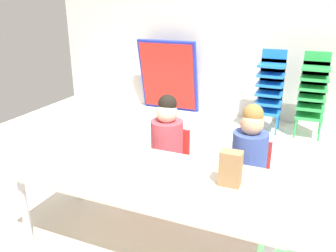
# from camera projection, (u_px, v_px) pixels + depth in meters

# --- Properties ---
(ground_plane) EXTENTS (6.08, 5.16, 0.02)m
(ground_plane) POSITION_uv_depth(u_px,v_px,m) (181.00, 205.00, 2.91)
(ground_plane) COLOR silver
(back_wall) EXTENTS (6.08, 0.10, 2.42)m
(back_wall) POSITION_uv_depth(u_px,v_px,m) (250.00, 32.00, 4.72)
(back_wall) COLOR beige
(back_wall) RESTS_ON ground_plane
(craft_table) EXTENTS (1.78, 0.74, 0.55)m
(craft_table) POSITION_uv_depth(u_px,v_px,m) (150.00, 180.00, 2.26)
(craft_table) COLOR beige
(craft_table) RESTS_ON ground_plane
(seated_child_near_camera) EXTENTS (0.33, 0.33, 0.92)m
(seated_child_near_camera) POSITION_uv_depth(u_px,v_px,m) (167.00, 139.00, 2.81)
(seated_child_near_camera) COLOR red
(seated_child_near_camera) RESTS_ON ground_plane
(seated_child_middle_seat) EXTENTS (0.33, 0.33, 0.92)m
(seated_child_middle_seat) POSITION_uv_depth(u_px,v_px,m) (250.00, 152.00, 2.56)
(seated_child_middle_seat) COLOR red
(seated_child_middle_seat) RESTS_ON ground_plane
(kid_chair_blue_stack) EXTENTS (0.32, 0.30, 1.04)m
(kid_chair_blue_stack) POSITION_uv_depth(u_px,v_px,m) (270.00, 87.00, 4.40)
(kid_chair_blue_stack) COLOR blue
(kid_chair_blue_stack) RESTS_ON ground_plane
(kid_chair_green_stack) EXTENTS (0.32, 0.30, 1.04)m
(kid_chair_green_stack) POSITION_uv_depth(u_px,v_px,m) (313.00, 91.00, 4.21)
(kid_chair_green_stack) COLOR green
(kid_chair_green_stack) RESTS_ON ground_plane
(folded_activity_table) EXTENTS (0.90, 0.29, 1.09)m
(folded_activity_table) POSITION_uv_depth(u_px,v_px,m) (168.00, 76.00, 5.20)
(folded_activity_table) COLOR #1E33BF
(folded_activity_table) RESTS_ON ground_plane
(paper_bag_brown) EXTENTS (0.13, 0.09, 0.22)m
(paper_bag_brown) POSITION_uv_depth(u_px,v_px,m) (231.00, 168.00, 2.07)
(paper_bag_brown) COLOR #9E754C
(paper_bag_brown) RESTS_ON craft_table
(paper_plate_near_edge) EXTENTS (0.18, 0.18, 0.01)m
(paper_plate_near_edge) POSITION_uv_depth(u_px,v_px,m) (99.00, 165.00, 2.35)
(paper_plate_near_edge) COLOR white
(paper_plate_near_edge) RESTS_ON craft_table
(paper_plate_center_table) EXTENTS (0.18, 0.18, 0.01)m
(paper_plate_center_table) POSITION_uv_depth(u_px,v_px,m) (177.00, 186.00, 2.09)
(paper_plate_center_table) COLOR white
(paper_plate_center_table) RESTS_ON craft_table
(donut_powdered_on_plate) EXTENTS (0.10, 0.10, 0.03)m
(donut_powdered_on_plate) POSITION_uv_depth(u_px,v_px,m) (99.00, 163.00, 2.34)
(donut_powdered_on_plate) COLOR white
(donut_powdered_on_plate) RESTS_ON craft_table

